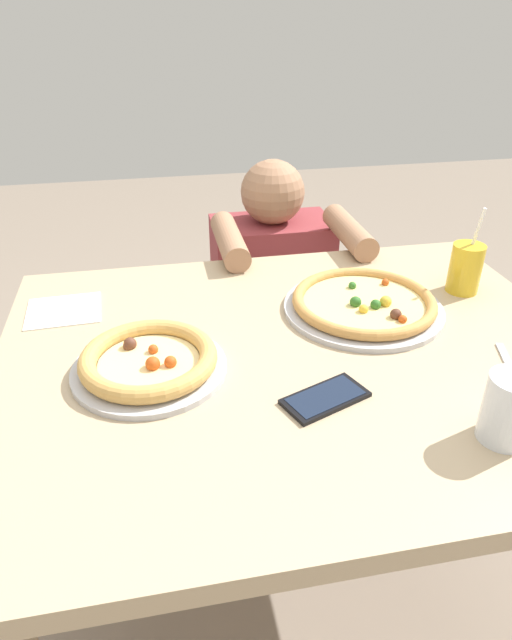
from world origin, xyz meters
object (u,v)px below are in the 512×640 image
object	(u,v)px
water_cup_clear	(509,408)
cell_phone	(325,398)
drink_cup_colored	(465,268)
pizza_near	(149,362)
pizza_far	(364,304)
diner_seated	(271,311)

from	to	relation	value
water_cup_clear	cell_phone	distance (m)	0.29
drink_cup_colored	cell_phone	world-z (taller)	drink_cup_colored
pizza_near	water_cup_clear	size ratio (longest dim) A/B	2.52
pizza_near	pizza_far	size ratio (longest dim) A/B	0.82
water_cup_clear	diner_seated	xyz separation A→B (m)	(-0.14, 1.04, -0.38)
diner_seated	drink_cup_colored	bearing A→B (deg)	-58.83
cell_phone	water_cup_clear	bearing A→B (deg)	-30.51
pizza_far	diner_seated	xyz separation A→B (m)	(-0.07, 0.60, -0.34)
cell_phone	diner_seated	xyz separation A→B (m)	(0.11, 0.89, -0.33)
water_cup_clear	pizza_near	bearing A→B (deg)	151.75
pizza_near	pizza_far	world-z (taller)	pizza_near
pizza_far	water_cup_clear	size ratio (longest dim) A/B	3.08
pizza_far	cell_phone	xyz separation A→B (m)	(-0.18, -0.29, -0.01)
pizza_near	water_cup_clear	distance (m)	0.62
pizza_near	diner_seated	size ratio (longest dim) A/B	0.31
pizza_far	drink_cup_colored	bearing A→B (deg)	10.34
drink_cup_colored	pizza_far	bearing A→B (deg)	-169.66
pizza_far	drink_cup_colored	size ratio (longest dim) A/B	1.72
pizza_near	water_cup_clear	bearing A→B (deg)	-28.25
pizza_near	drink_cup_colored	bearing A→B (deg)	14.56
pizza_near	cell_phone	size ratio (longest dim) A/B	1.74
pizza_far	drink_cup_colored	distance (m)	0.27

